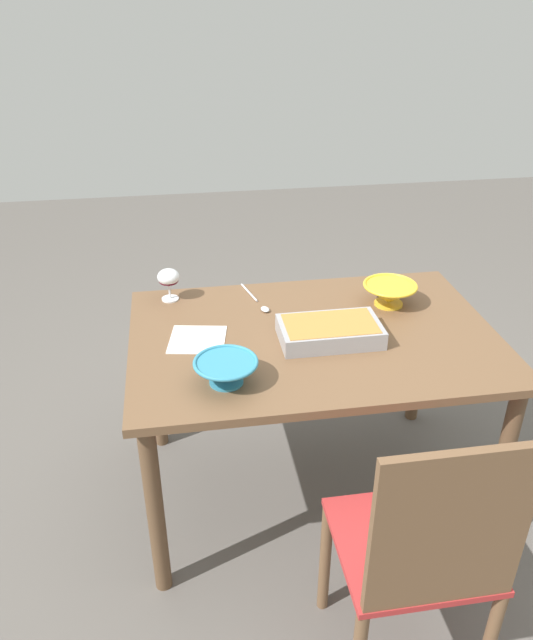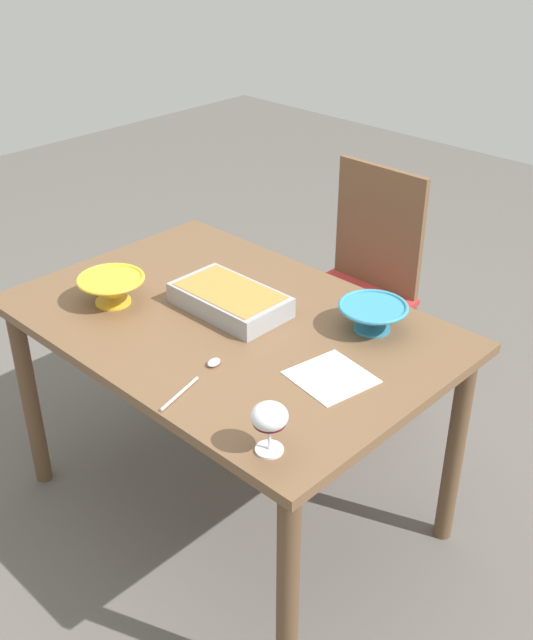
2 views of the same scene
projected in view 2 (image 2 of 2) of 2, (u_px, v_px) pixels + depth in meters
The scene contains 9 objects.
ground_plane at pixel (234, 504), 2.61m from camera, with size 8.00×8.00×0.00m, color #5B5651.
dining_table at pixel (230, 346), 2.29m from camera, with size 1.28×0.87×0.73m.
chair at pixel (360, 282), 2.92m from camera, with size 0.41×0.39×0.95m.
wine_glass at pixel (269, 419), 1.69m from camera, with size 0.09×0.09×0.13m.
casserole_dish at pixel (230, 299), 2.28m from camera, with size 0.35×0.20×0.06m.
mixing_bowl at pixel (112, 288), 2.31m from camera, with size 0.21×0.21×0.09m.
small_bowl at pixel (373, 315), 2.18m from camera, with size 0.20×0.20×0.08m.
serving_spoon at pixel (202, 373), 1.99m from camera, with size 0.08×0.26×0.01m.
napkin at pixel (331, 377), 1.99m from camera, with size 0.19×0.19×0.00m, color white.
Camera 2 is at (-1.43, 1.32, 1.85)m, focal length 43.01 mm.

